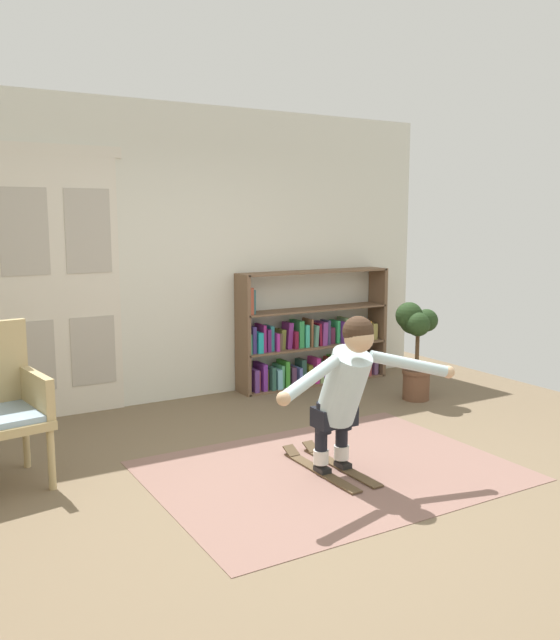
# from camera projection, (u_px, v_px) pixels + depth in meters

# --- Properties ---
(ground_plane) EXTENTS (7.20, 7.20, 0.00)m
(ground_plane) POSITION_uv_depth(u_px,v_px,m) (313.00, 487.00, 4.52)
(ground_plane) COLOR brown
(back_wall) EXTENTS (6.00, 0.10, 2.90)m
(back_wall) POSITION_uv_depth(u_px,v_px,m) (169.00, 255.00, 6.51)
(back_wall) COLOR silver
(back_wall) RESTS_ON ground
(double_door) EXTENTS (1.22, 0.05, 2.45)m
(double_door) POSITION_uv_depth(u_px,v_px,m) (59.00, 283.00, 5.96)
(double_door) COLOR silver
(double_door) RESTS_ON ground
(rug) EXTENTS (2.53, 1.88, 0.01)m
(rug) POSITION_uv_depth(u_px,v_px,m) (331.00, 471.00, 4.80)
(rug) COLOR #815E54
(rug) RESTS_ON ground
(bookshelf) EXTENTS (1.79, 0.30, 1.24)m
(bookshelf) POSITION_uv_depth(u_px,v_px,m) (310.00, 343.00, 7.24)
(bookshelf) COLOR brown
(bookshelf) RESTS_ON ground
(potted_plant) EXTENTS (0.40, 0.38, 0.99)m
(potted_plant) POSITION_uv_depth(u_px,v_px,m) (416.00, 338.00, 6.58)
(potted_plant) COLOR brown
(potted_plant) RESTS_ON ground
(skis_pair) EXTENTS (0.28, 0.89, 0.07)m
(skis_pair) POSITION_uv_depth(u_px,v_px,m) (329.00, 467.00, 4.82)
(skis_pair) COLOR brown
(skis_pair) RESTS_ON rug
(person_skier) EXTENTS (1.44, 0.60, 1.10)m
(person_skier) POSITION_uv_depth(u_px,v_px,m) (346.00, 384.00, 4.56)
(person_skier) COLOR white
(person_skier) RESTS_ON skis_pair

